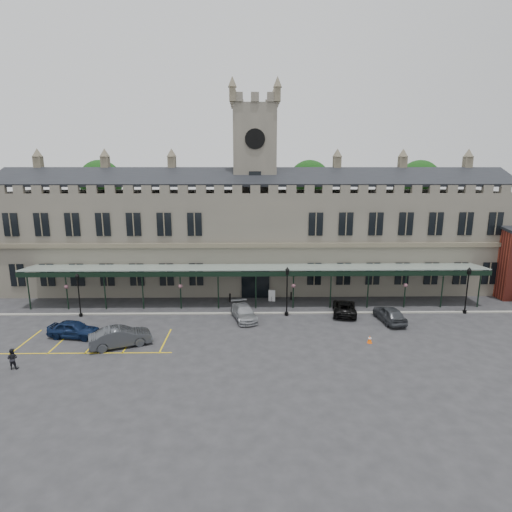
{
  "coord_description": "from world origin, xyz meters",
  "views": [
    {
      "loc": [
        -0.62,
        -33.53,
        14.46
      ],
      "look_at": [
        0.0,
        6.0,
        6.0
      ],
      "focal_mm": 28.0,
      "sensor_mm": 36.0,
      "label": 1
    }
  ],
  "objects_px": {
    "car_left_b": "(121,337)",
    "lamp_post_right": "(467,286)",
    "station_building": "(255,236)",
    "car_taxi": "(244,312)",
    "sign_board": "(272,296)",
    "car_right_a": "(390,314)",
    "person_b": "(12,359)",
    "lamp_post_left": "(79,291)",
    "car_left_a": "(74,329)",
    "car_van": "(344,307)",
    "lamp_post_mid": "(287,287)",
    "clock_tower": "(255,182)",
    "traffic_cone": "(370,339)"
  },
  "relations": [
    {
      "from": "lamp_post_right",
      "to": "sign_board",
      "type": "relative_size",
      "value": 3.75
    },
    {
      "from": "station_building",
      "to": "car_taxi",
      "type": "height_order",
      "value": "station_building"
    },
    {
      "from": "clock_tower",
      "to": "person_b",
      "type": "distance_m",
      "value": 31.07
    },
    {
      "from": "lamp_post_mid",
      "to": "traffic_cone",
      "type": "xyz_separation_m",
      "value": [
        6.52,
        -6.77,
        -2.7
      ]
    },
    {
      "from": "car_left_b",
      "to": "car_van",
      "type": "bearing_deg",
      "value": -93.38
    },
    {
      "from": "person_b",
      "to": "sign_board",
      "type": "bearing_deg",
      "value": -144.45
    },
    {
      "from": "lamp_post_right",
      "to": "sign_board",
      "type": "distance_m",
      "value": 20.35
    },
    {
      "from": "lamp_post_left",
      "to": "lamp_post_right",
      "type": "bearing_deg",
      "value": 0.47
    },
    {
      "from": "traffic_cone",
      "to": "lamp_post_left",
      "type": "bearing_deg",
      "value": 166.08
    },
    {
      "from": "sign_board",
      "to": "car_right_a",
      "type": "relative_size",
      "value": 0.29
    },
    {
      "from": "car_taxi",
      "to": "clock_tower",
      "type": "bearing_deg",
      "value": 69.28
    },
    {
      "from": "car_left_a",
      "to": "car_right_a",
      "type": "xyz_separation_m",
      "value": [
        29.24,
        3.27,
        0.02
      ]
    },
    {
      "from": "lamp_post_right",
      "to": "car_van",
      "type": "bearing_deg",
      "value": 179.68
    },
    {
      "from": "station_building",
      "to": "car_taxi",
      "type": "distance_m",
      "value": 13.27
    },
    {
      "from": "lamp_post_mid",
      "to": "sign_board",
      "type": "relative_size",
      "value": 3.88
    },
    {
      "from": "car_left_b",
      "to": "lamp_post_right",
      "type": "bearing_deg",
      "value": -100.71
    },
    {
      "from": "traffic_cone",
      "to": "car_van",
      "type": "bearing_deg",
      "value": 94.09
    },
    {
      "from": "car_van",
      "to": "person_b",
      "type": "height_order",
      "value": "person_b"
    },
    {
      "from": "car_left_a",
      "to": "car_right_a",
      "type": "distance_m",
      "value": 29.42
    },
    {
      "from": "lamp_post_left",
      "to": "car_right_a",
      "type": "height_order",
      "value": "lamp_post_left"
    },
    {
      "from": "car_left_a",
      "to": "car_van",
      "type": "bearing_deg",
      "value": -68.75
    },
    {
      "from": "car_left_a",
      "to": "car_right_a",
      "type": "height_order",
      "value": "car_right_a"
    },
    {
      "from": "car_left_a",
      "to": "station_building",
      "type": "bearing_deg",
      "value": -36.42
    },
    {
      "from": "clock_tower",
      "to": "car_left_b",
      "type": "xyz_separation_m",
      "value": [
        -11.5,
        -18.07,
        -12.28
      ]
    },
    {
      "from": "car_left_a",
      "to": "person_b",
      "type": "bearing_deg",
      "value": 169.05
    },
    {
      "from": "car_right_a",
      "to": "station_building",
      "type": "bearing_deg",
      "value": -50.93
    },
    {
      "from": "lamp_post_right",
      "to": "sign_board",
      "type": "bearing_deg",
      "value": 168.1
    },
    {
      "from": "lamp_post_left",
      "to": "car_left_a",
      "type": "relative_size",
      "value": 1.02
    },
    {
      "from": "lamp_post_left",
      "to": "lamp_post_mid",
      "type": "xyz_separation_m",
      "value": [
        20.9,
        -0.02,
        0.33
      ]
    },
    {
      "from": "clock_tower",
      "to": "traffic_cone",
      "type": "relative_size",
      "value": 37.46
    },
    {
      "from": "car_left_b",
      "to": "lamp_post_left",
      "type": "bearing_deg",
      "value": 18.3
    },
    {
      "from": "lamp_post_mid",
      "to": "car_left_a",
      "type": "height_order",
      "value": "lamp_post_mid"
    },
    {
      "from": "car_van",
      "to": "person_b",
      "type": "distance_m",
      "value": 29.65
    },
    {
      "from": "lamp_post_left",
      "to": "lamp_post_mid",
      "type": "distance_m",
      "value": 20.9
    },
    {
      "from": "traffic_cone",
      "to": "sign_board",
      "type": "distance_m",
      "value": 13.72
    },
    {
      "from": "lamp_post_right",
      "to": "car_left_b",
      "type": "xyz_separation_m",
      "value": [
        -33.13,
        -7.4,
        -2.09
      ]
    },
    {
      "from": "lamp_post_mid",
      "to": "sign_board",
      "type": "bearing_deg",
      "value": 105.68
    },
    {
      "from": "lamp_post_mid",
      "to": "car_taxi",
      "type": "bearing_deg",
      "value": -167.66
    },
    {
      "from": "clock_tower",
      "to": "person_b",
      "type": "xyz_separation_m",
      "value": [
        -18.3,
        -21.89,
        -12.31
      ]
    },
    {
      "from": "lamp_post_mid",
      "to": "clock_tower",
      "type": "bearing_deg",
      "value": 105.77
    },
    {
      "from": "lamp_post_left",
      "to": "person_b",
      "type": "bearing_deg",
      "value": -92.7
    },
    {
      "from": "clock_tower",
      "to": "sign_board",
      "type": "xyz_separation_m",
      "value": [
        1.84,
        -6.5,
        -12.47
      ]
    },
    {
      "from": "car_left_a",
      "to": "person_b",
      "type": "distance_m",
      "value": 6.08
    },
    {
      "from": "car_left_a",
      "to": "car_taxi",
      "type": "relative_size",
      "value": 0.93
    },
    {
      "from": "lamp_post_left",
      "to": "car_van",
      "type": "height_order",
      "value": "lamp_post_left"
    },
    {
      "from": "car_taxi",
      "to": "car_van",
      "type": "bearing_deg",
      "value": -7.25
    },
    {
      "from": "lamp_post_left",
      "to": "person_b",
      "type": "relative_size",
      "value": 2.83
    },
    {
      "from": "station_building",
      "to": "lamp_post_left",
      "type": "relative_size",
      "value": 13.21
    },
    {
      "from": "lamp_post_left",
      "to": "car_van",
      "type": "bearing_deg",
      "value": 0.84
    },
    {
      "from": "car_right_a",
      "to": "person_b",
      "type": "distance_m",
      "value": 32.57
    }
  ]
}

